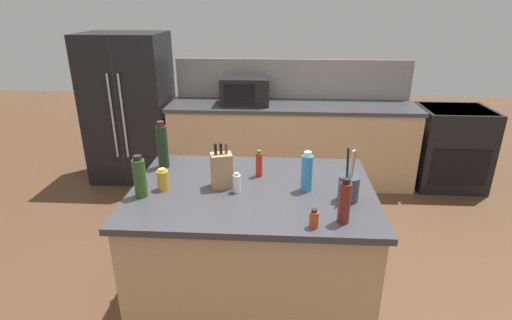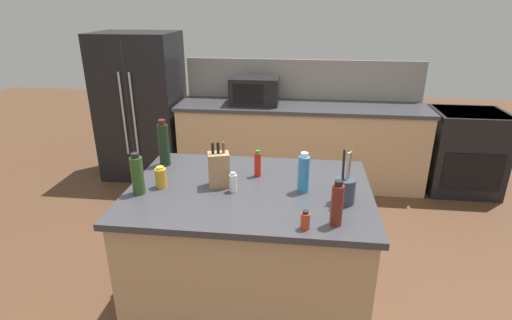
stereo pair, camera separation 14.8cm
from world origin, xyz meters
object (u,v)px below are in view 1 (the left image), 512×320
object	(u,v)px
range_oven	(450,147)
microwave	(245,91)
refrigerator	(130,108)
knife_block	(222,170)
spice_jar_paprika	(314,219)
utensil_crock	(349,187)
vinegar_bottle	(345,202)
dish_soap_bottle	(307,172)
wine_bottle	(162,146)
honey_jar	(163,180)
salt_shaker	(237,183)
hot_sauce_bottle	(259,164)
olive_oil_bottle	(140,177)

from	to	relation	value
range_oven	microwave	size ratio (longest dim) A/B	1.70
refrigerator	range_oven	xyz separation A→B (m)	(3.74, -0.05, -0.39)
range_oven	knife_block	xyz separation A→B (m)	(-2.33, -2.19, 0.59)
knife_block	spice_jar_paprika	distance (m)	0.71
utensil_crock	vinegar_bottle	size ratio (longest dim) A/B	1.27
dish_soap_bottle	knife_block	bearing A→B (deg)	178.23
dish_soap_bottle	range_oven	bearing A→B (deg)	50.79
utensil_crock	wine_bottle	bearing A→B (deg)	160.34
honey_jar	salt_shaker	size ratio (longest dim) A/B	1.10
utensil_crock	hot_sauce_bottle	bearing A→B (deg)	149.69
wine_bottle	hot_sauce_bottle	world-z (taller)	wine_bottle
microwave	hot_sauce_bottle	bearing A→B (deg)	-82.46
dish_soap_bottle	honey_jar	distance (m)	0.89
knife_block	wine_bottle	size ratio (longest dim) A/B	0.87
hot_sauce_bottle	spice_jar_paprika	bearing A→B (deg)	-63.23
refrigerator	salt_shaker	size ratio (longest dim) A/B	13.52
refrigerator	spice_jar_paprika	size ratio (longest dim) A/B	16.40
refrigerator	hot_sauce_bottle	xyz separation A→B (m)	(1.64, -2.06, 0.17)
knife_block	salt_shaker	size ratio (longest dim) A/B	2.29
range_oven	salt_shaker	xyz separation A→B (m)	(-2.22, -2.26, 0.53)
refrigerator	spice_jar_paprika	bearing A→B (deg)	-53.93
salt_shaker	microwave	bearing A→B (deg)	93.64
refrigerator	spice_jar_paprika	distance (m)	3.33
spice_jar_paprika	wine_bottle	world-z (taller)	wine_bottle
spice_jar_paprika	dish_soap_bottle	world-z (taller)	dish_soap_bottle
knife_block	vinegar_bottle	xyz separation A→B (m)	(0.70, -0.39, 0.01)
spice_jar_paprika	wine_bottle	size ratio (longest dim) A/B	0.31
utensil_crock	honey_jar	world-z (taller)	utensil_crock
honey_jar	vinegar_bottle	bearing A→B (deg)	-17.28
wine_bottle	vinegar_bottle	bearing A→B (deg)	-30.80
utensil_crock	olive_oil_bottle	bearing A→B (deg)	-178.86
hot_sauce_bottle	vinegar_bottle	distance (m)	0.74
dish_soap_bottle	salt_shaker	distance (m)	0.43
salt_shaker	vinegar_bottle	bearing A→B (deg)	-28.23
spice_jar_paprika	olive_oil_bottle	size ratio (longest dim) A/B	0.40
wine_bottle	hot_sauce_bottle	distance (m)	0.69
range_oven	wine_bottle	size ratio (longest dim) A/B	2.76
dish_soap_bottle	olive_oil_bottle	world-z (taller)	olive_oil_bottle
range_oven	vinegar_bottle	distance (m)	3.10
dish_soap_bottle	olive_oil_bottle	xyz separation A→B (m)	(-0.99, -0.15, 0.00)
utensil_crock	salt_shaker	world-z (taller)	utensil_crock
honey_jar	vinegar_bottle	world-z (taller)	vinegar_bottle
utensil_crock	dish_soap_bottle	distance (m)	0.27
refrigerator	vinegar_bottle	world-z (taller)	refrigerator
refrigerator	wine_bottle	bearing A→B (deg)	-63.62
salt_shaker	hot_sauce_bottle	xyz separation A→B (m)	(0.12, 0.25, 0.03)
range_oven	utensil_crock	bearing A→B (deg)	-123.85
refrigerator	wine_bottle	world-z (taller)	refrigerator
microwave	wine_bottle	bearing A→B (deg)	-102.35
spice_jar_paprika	honey_jar	bearing A→B (deg)	156.52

